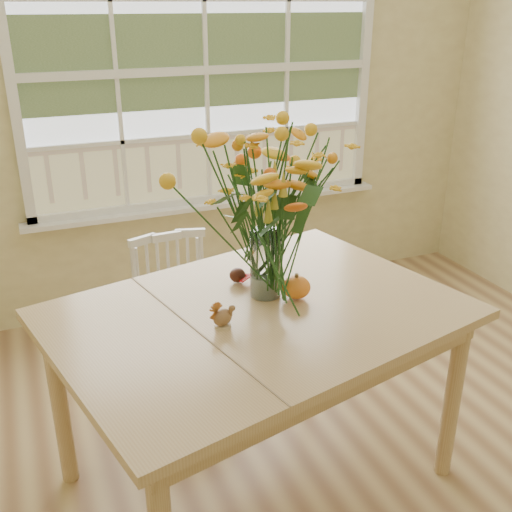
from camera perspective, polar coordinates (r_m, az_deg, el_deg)
name	(u,v)px	position (r m, az deg, el deg)	size (l,w,h in m)	color
wall_back	(205,102)	(3.93, -4.86, 14.38)	(4.00, 0.02, 2.70)	#CEBE83
window	(206,73)	(3.87, -4.77, 16.96)	(2.42, 0.12, 1.74)	silver
dining_table	(258,330)	(2.40, 0.18, -7.06)	(1.76, 1.43, 0.83)	tan
windsor_chair	(176,309)	(3.12, -7.66, -5.02)	(0.41, 0.39, 0.85)	white
flower_vase	(266,197)	(2.31, 0.95, 5.60)	(0.58, 0.58, 0.70)	white
pumpkin	(296,288)	(2.42, 3.86, -3.09)	(0.12, 0.12, 0.09)	orange
turkey_figurine	(223,317)	(2.22, -3.20, -5.86)	(0.09, 0.08, 0.10)	#CCB78C
dark_gourd	(237,276)	(2.56, -1.78, -1.91)	(0.12, 0.07, 0.06)	#38160F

